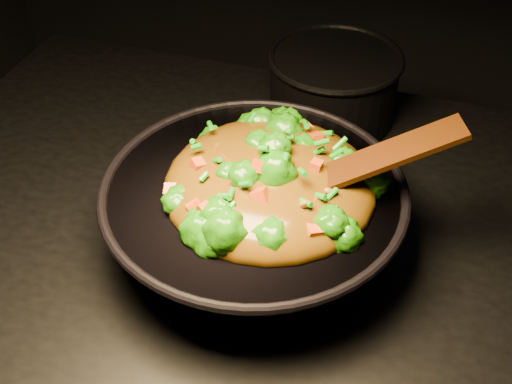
% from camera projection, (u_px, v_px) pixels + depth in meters
% --- Properties ---
extents(stovetop, '(1.20, 0.90, 0.90)m').
position_uv_depth(stovetop, '(232.00, 361.00, 1.38)').
color(stovetop, black).
rests_on(stovetop, ground).
extents(wok, '(0.51, 0.51, 0.12)m').
position_uv_depth(wok, '(254.00, 219.00, 0.97)').
color(wok, black).
rests_on(wok, stovetop).
extents(stir_fry, '(0.40, 0.40, 0.11)m').
position_uv_depth(stir_fry, '(270.00, 160.00, 0.90)').
color(stir_fry, '#237508').
rests_on(stir_fry, wok).
extents(spatula, '(0.30, 0.17, 0.13)m').
position_uv_depth(spatula, '(348.00, 170.00, 0.88)').
color(spatula, '#351207').
rests_on(spatula, wok).
extents(back_pot, '(0.28, 0.28, 0.14)m').
position_uv_depth(back_pot, '(333.00, 86.00, 1.24)').
color(back_pot, black).
rests_on(back_pot, stovetop).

